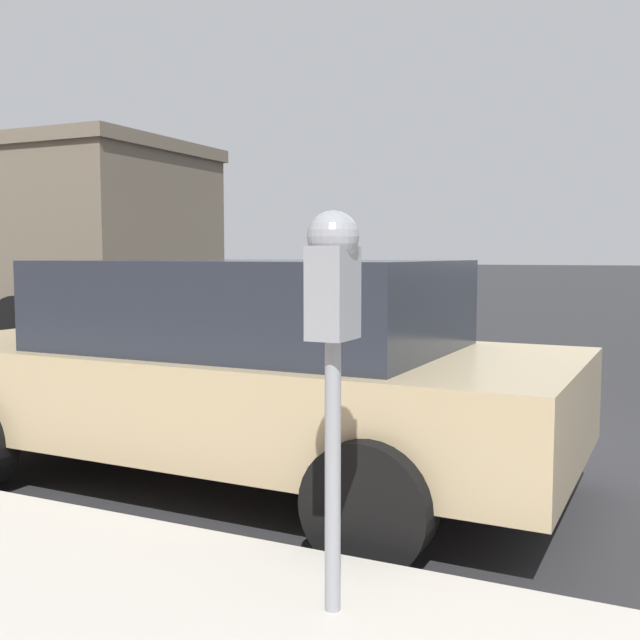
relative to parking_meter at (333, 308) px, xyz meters
name	(u,v)px	position (x,y,z in m)	size (l,w,h in m)	color
ground_plane	(417,460)	(2.69, 0.54, -1.30)	(220.00, 220.00, 0.00)	#2B2B2D
parking_meter	(333,308)	(0.00, 0.00, 0.00)	(0.21, 0.19, 1.49)	gray
car_tan	(240,366)	(1.69, 1.44, -0.53)	(2.16, 4.42, 1.46)	tan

